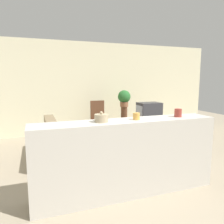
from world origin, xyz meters
The scene contains 12 objects.
ground_plane centered at (0.00, 0.00, 0.00)m, with size 14.00×14.00×0.00m, color tan.
wall_back centered at (0.00, 3.43, 1.35)m, with size 9.00×0.06×2.70m.
couch centered at (-0.55, 1.24, 0.28)m, with size 0.98×1.63×0.81m.
tv_stand centered at (1.55, 1.79, 0.22)m, with size 0.93×0.50×0.44m.
television centered at (1.54, 1.79, 0.73)m, with size 0.56×0.41×0.59m.
wooden_chair centered at (0.49, 2.72, 0.55)m, with size 0.44×0.44×1.02m.
plant_stand centered at (1.32, 2.86, 0.41)m, with size 0.19×0.19×0.81m.
potted_plant centered at (1.32, 2.86, 1.08)m, with size 0.37×0.37×0.48m.
foreground_counter centered at (0.00, -0.36, 0.53)m, with size 2.59×0.44×1.05m.
decorative_bowl centered at (-0.37, -0.36, 1.10)m, with size 0.18×0.18×0.14m.
candle_jar centered at (0.13, -0.36, 1.10)m, with size 0.09×0.09×0.10m.
coffee_tin centered at (0.82, -0.36, 1.11)m, with size 0.11×0.11×0.12m.
Camera 1 is at (-1.18, -3.03, 1.60)m, focal length 35.00 mm.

